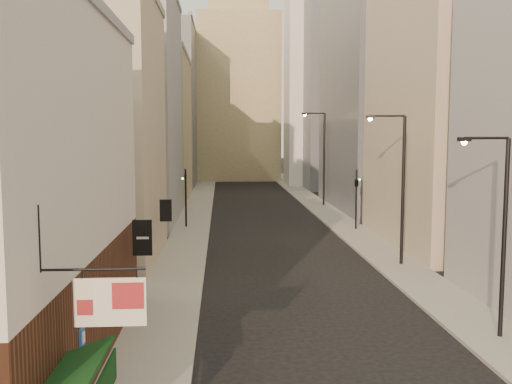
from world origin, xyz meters
name	(u,v)px	position (x,y,z in m)	size (l,w,h in m)	color
sidewalk_left	(200,203)	(-6.50, 55.00, 0.07)	(3.00, 140.00, 0.15)	gray
sidewalk_right	(313,202)	(6.50, 55.00, 0.07)	(3.00, 140.00, 0.15)	gray
near_building_left	(3,193)	(-10.99, 9.00, 6.02)	(8.30, 23.04, 12.30)	#502C1C
left_bldg_beige	(90,132)	(-12.00, 26.00, 8.00)	(8.00, 12.00, 16.00)	tan
left_bldg_grey	(131,110)	(-12.00, 42.00, 10.00)	(8.00, 16.00, 20.00)	gray
left_bldg_tan	(155,129)	(-12.00, 60.00, 8.50)	(8.00, 18.00, 17.00)	#94875E
left_bldg_wingrid	(169,107)	(-12.00, 80.00, 12.00)	(8.00, 20.00, 24.00)	gray
right_bldg_beige	(449,104)	(12.00, 30.00, 10.00)	(8.00, 16.00, 20.00)	tan
right_bldg_wingrid	(374,85)	(12.00, 50.00, 13.00)	(8.00, 20.00, 26.00)	gray
highrise	(365,17)	(18.00, 78.00, 25.66)	(21.00, 23.00, 51.20)	gray
clock_tower	(238,78)	(-1.00, 92.00, 17.63)	(14.00, 14.00, 44.90)	#94875E
white_tower	(313,63)	(10.00, 78.00, 18.61)	(8.00, 8.00, 41.50)	silver
streetlamp_near	(500,226)	(6.45, 11.06, 4.45)	(2.04, 0.26, 7.79)	black
streetlamp_mid	(399,181)	(6.49, 23.43, 5.15)	(2.33, 0.70, 9.01)	black
streetlamp_far	(322,153)	(6.90, 51.82, 5.82)	(2.66, 0.63, 10.19)	black
traffic_light_left	(186,185)	(-6.99, 38.04, 3.68)	(0.59, 0.53, 5.00)	black
traffic_light_right	(357,185)	(6.99, 36.11, 3.74)	(0.66, 0.65, 5.00)	black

